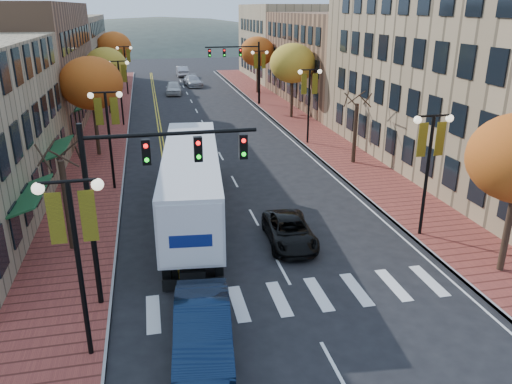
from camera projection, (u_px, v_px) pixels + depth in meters
ground at (313, 327)px, 17.62m from camera, size 200.00×200.00×0.00m
sidewalk_left at (106, 130)px, 45.57m from camera, size 4.00×85.00×0.15m
sidewalk_right at (295, 121)px, 49.15m from camera, size 4.00×85.00×0.15m
building_left_mid at (11, 67)px, 45.29m from camera, size 12.00×24.00×11.00m
building_left_far at (56, 52)px, 68.45m from camera, size 12.00×26.00×9.50m
building_right_near at (505, 57)px, 33.34m from camera, size 15.00×28.00×15.00m
building_right_mid at (352, 58)px, 58.03m from camera, size 15.00×24.00×10.00m
building_right_far at (297, 42)px, 78.01m from camera, size 15.00×20.00×11.00m
tree_left_a at (67, 205)px, 22.37m from camera, size 0.28×0.28×4.20m
tree_left_b at (91, 83)px, 35.91m from camera, size 4.48×4.48×7.21m
tree_left_c at (106, 65)px, 50.70m from camera, size 4.16×4.16×6.69m
tree_left_d at (114, 47)px, 67.00m from camera, size 4.61×4.61×7.42m
tree_right_b at (355, 133)px, 35.11m from camera, size 0.28×0.28×4.20m
tree_right_c at (293, 63)px, 48.66m from camera, size 4.48×4.48×7.21m
tree_right_d at (257, 52)px, 63.36m from camera, size 4.35×4.35×7.00m
lamp_left_a at (75, 236)px, 14.63m from camera, size 1.96×0.36×6.05m
lamp_left_b at (108, 122)px, 29.29m from camera, size 1.96×0.36×6.05m
lamp_left_c at (120, 80)px, 45.77m from camera, size 1.96×0.36×6.05m
lamp_left_d at (125, 61)px, 62.26m from camera, size 1.96×0.36×6.05m
lamp_right_a at (430, 152)px, 23.11m from camera, size 1.96×0.36×6.05m
lamp_right_b at (309, 92)px, 39.60m from camera, size 1.96×0.36×6.05m
lamp_right_c at (260, 67)px, 56.09m from camera, size 1.96×0.36×6.05m
traffic_mast_near at (143, 179)px, 17.56m from camera, size 6.10×0.35×7.00m
traffic_mast_far at (242, 61)px, 55.46m from camera, size 6.10×0.34×7.00m
semi_truck at (192, 176)px, 25.97m from camera, size 4.15×16.26×4.02m
navy_sedan at (203, 329)px, 16.09m from camera, size 2.32×5.37×1.72m
black_suv at (289, 231)px, 23.66m from camera, size 2.40×4.68×1.26m
car_far_white at (174, 88)px, 64.21m from camera, size 2.22×4.89×1.63m
car_far_silver at (193, 81)px, 70.77m from camera, size 2.65×5.39×1.51m
car_far_oncoming at (182, 71)px, 80.92m from camera, size 1.85×4.96×1.62m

